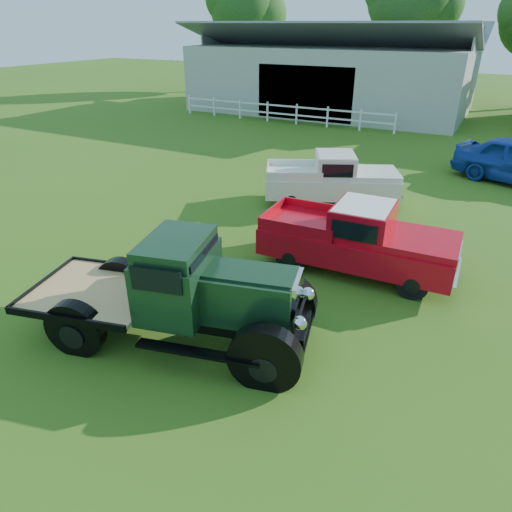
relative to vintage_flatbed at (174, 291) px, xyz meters
The scene contains 8 objects.
ground 1.47m from the vintage_flatbed, 62.81° to the left, with size 120.00×120.00×0.00m, color #376016.
shed_left 27.71m from the vintage_flatbed, 103.71° to the left, with size 18.80×10.20×5.60m, color gray, non-canonical shape.
fence_rail 22.20m from the vintage_flatbed, 109.90° to the left, with size 14.20×0.16×1.20m, color white, non-canonical shape.
tree_a 38.37m from the vintage_flatbed, 117.40° to the left, with size 6.30×6.30×10.50m, color #0B3E0B, non-canonical shape.
tree_b 35.35m from the vintage_flatbed, 95.82° to the left, with size 6.90×6.90×11.50m, color #0B3E0B, non-canonical shape.
vintage_flatbed is the anchor object (origin of this frame).
red_pickup 4.94m from the vintage_flatbed, 63.28° to the left, with size 4.87×1.87×1.77m, color red, non-canonical shape.
white_pickup 8.71m from the vintage_flatbed, 89.88° to the left, with size 4.61×1.79×1.69m, color silver, non-canonical shape.
Camera 1 is at (4.37, -6.63, 5.60)m, focal length 32.00 mm.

